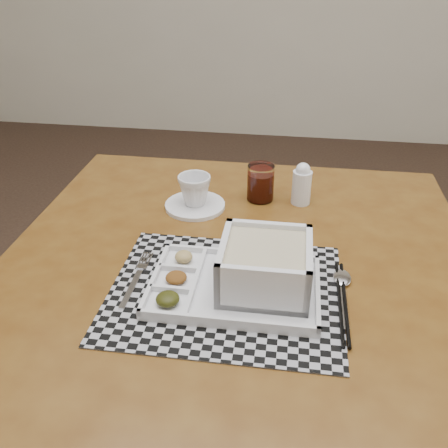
% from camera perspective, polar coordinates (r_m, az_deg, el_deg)
% --- Properties ---
extents(floor, '(5.00, 5.00, 0.00)m').
position_cam_1_polar(floor, '(1.78, -3.74, -18.83)').
color(floor, '#2F1F17').
rests_on(floor, ground).
extents(dining_table, '(1.00, 1.00, 0.75)m').
position_cam_1_polar(dining_table, '(1.10, 1.49, -7.18)').
color(dining_table, '#4F2B0E').
rests_on(dining_table, ground).
extents(placemat, '(0.44, 0.37, 0.00)m').
position_cam_1_polar(placemat, '(0.96, 0.18, -7.73)').
color(placemat, '#97979E').
rests_on(placemat, dining_table).
extents(serving_tray, '(0.32, 0.22, 0.10)m').
position_cam_1_polar(serving_tray, '(0.94, 3.58, -5.61)').
color(serving_tray, white).
rests_on(serving_tray, placemat).
extents(fork, '(0.02, 0.19, 0.00)m').
position_cam_1_polar(fork, '(1.01, -9.93, -6.03)').
color(fork, silver).
rests_on(fork, placemat).
extents(spoon, '(0.04, 0.18, 0.01)m').
position_cam_1_polar(spoon, '(1.01, 13.38, -6.44)').
color(spoon, silver).
rests_on(spoon, placemat).
extents(chopsticks, '(0.02, 0.24, 0.01)m').
position_cam_1_polar(chopsticks, '(0.96, 13.36, -8.63)').
color(chopsticks, black).
rests_on(chopsticks, placemat).
extents(saucer, '(0.15, 0.15, 0.01)m').
position_cam_1_polar(saucer, '(1.25, -3.33, 2.14)').
color(saucer, white).
rests_on(saucer, dining_table).
extents(cup, '(0.08, 0.08, 0.08)m').
position_cam_1_polar(cup, '(1.23, -3.39, 3.89)').
color(cup, white).
rests_on(cup, saucer).
extents(juice_glass, '(0.07, 0.07, 0.09)m').
position_cam_1_polar(juice_glass, '(1.27, 4.20, 4.57)').
color(juice_glass, white).
rests_on(juice_glass, dining_table).
extents(creamer_bottle, '(0.05, 0.05, 0.11)m').
position_cam_1_polar(creamer_bottle, '(1.26, 8.88, 4.52)').
color(creamer_bottle, white).
rests_on(creamer_bottle, dining_table).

